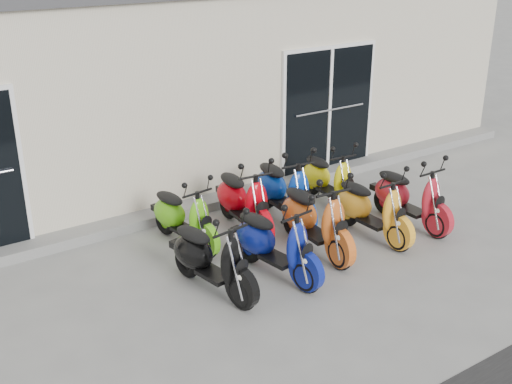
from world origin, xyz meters
TOP-DOWN VIEW (x-y plane):
  - ground at (0.00, 0.00)m, footprint 80.00×80.00m
  - building at (0.00, 5.20)m, footprint 14.00×6.00m
  - front_step at (0.00, 2.02)m, footprint 14.00×0.40m
  - door_right at (2.60, 2.17)m, footprint 2.02×0.08m
  - scooter_front_black at (-1.23, -0.25)m, footprint 0.82×1.66m
  - scooter_front_blue at (-0.37, -0.37)m, footprint 0.81×1.67m
  - scooter_front_orange_a at (0.48, -0.12)m, footprint 0.74×1.73m
  - scooter_front_orange_b at (1.42, -0.23)m, footprint 0.61×1.58m
  - scooter_front_red at (2.19, -0.24)m, footprint 0.59×1.59m
  - scooter_back_green at (-0.91, 1.05)m, footprint 0.75×1.56m
  - scooter_back_red at (0.03, 0.97)m, footprint 0.77×1.71m
  - scooter_back_blue at (0.75, 0.95)m, footprint 0.77×1.74m
  - scooter_back_yellow at (1.70, 1.04)m, footprint 0.69×1.56m

SIDE VIEW (x-z plane):
  - ground at x=0.00m, z-range 0.00..0.00m
  - front_step at x=0.00m, z-range 0.00..0.15m
  - scooter_back_green at x=-0.91m, z-range 0.00..1.11m
  - scooter_back_yellow at x=1.70m, z-range 0.00..1.12m
  - scooter_front_orange_b at x=1.42m, z-range 0.00..1.16m
  - scooter_front_red at x=2.19m, z-range 0.00..1.17m
  - scooter_front_black at x=-1.23m, z-range 0.00..1.18m
  - scooter_front_blue at x=-0.37m, z-range 0.00..1.18m
  - scooter_back_red at x=0.03m, z-range 0.00..1.22m
  - scooter_back_blue at x=0.75m, z-range 0.00..1.25m
  - scooter_front_orange_a at x=0.48m, z-range 0.00..1.25m
  - door_right at x=2.60m, z-range 0.15..2.37m
  - building at x=0.00m, z-range 0.00..3.20m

